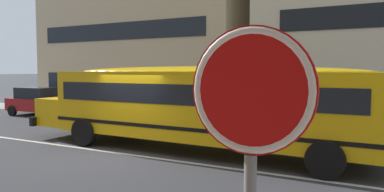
% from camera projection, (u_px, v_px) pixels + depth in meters
% --- Properties ---
extents(ground_plane, '(400.00, 400.00, 0.00)m').
position_uv_depth(ground_plane, '(125.00, 154.00, 11.70)').
color(ground_plane, '#38383D').
extents(sidewalk_far, '(120.00, 3.00, 0.01)m').
position_uv_depth(sidewalk_far, '(226.00, 122.00, 18.85)').
color(sidewalk_far, gray).
rests_on(sidewalk_far, ground_plane).
extents(lane_centreline, '(110.00, 0.16, 0.01)m').
position_uv_depth(lane_centreline, '(125.00, 154.00, 11.70)').
color(lane_centreline, silver).
rests_on(lane_centreline, ground_plane).
extents(school_bus, '(12.45, 3.08, 2.78)m').
position_uv_depth(school_bus, '(195.00, 101.00, 12.03)').
color(school_bus, yellow).
rests_on(school_bus, ground_plane).
extents(parked_car_red_under_tree, '(3.94, 1.97, 1.64)m').
position_uv_depth(parked_car_red_under_tree, '(39.00, 101.00, 21.49)').
color(parked_car_red_under_tree, maroon).
rests_on(parked_car_red_under_tree, ground_plane).
extents(stop_sign_post, '(0.70, 0.07, 2.90)m').
position_uv_depth(stop_sign_post, '(251.00, 148.00, 2.01)').
color(stop_sign_post, slate).
rests_on(stop_sign_post, ground_plane).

